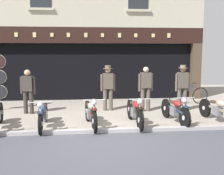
# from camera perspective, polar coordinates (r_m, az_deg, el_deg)

# --- Properties ---
(ground) EXTENTS (22.01, 22.00, 0.18)m
(ground) POSITION_cam_1_polar(r_m,az_deg,el_deg) (6.58, -1.64, -12.59)
(ground) COLOR gray
(shop_facade) EXTENTS (10.31, 4.42, 6.35)m
(shop_facade) POSITION_cam_1_polar(r_m,az_deg,el_deg) (14.16, -3.96, 5.58)
(shop_facade) COLOR black
(shop_facade) RESTS_ON ground
(motorcycle_left) EXTENTS (0.62, 2.00, 0.90)m
(motorcycle_left) POSITION_cam_1_polar(r_m,az_deg,el_deg) (8.18, -14.44, -5.48)
(motorcycle_left) COLOR black
(motorcycle_left) RESTS_ON ground
(motorcycle_center_left) EXTENTS (0.62, 2.00, 0.93)m
(motorcycle_center_left) POSITION_cam_1_polar(r_m,az_deg,el_deg) (8.08, -4.52, -5.28)
(motorcycle_center_left) COLOR black
(motorcycle_center_left) RESTS_ON ground
(motorcycle_center) EXTENTS (0.62, 2.09, 0.92)m
(motorcycle_center) POSITION_cam_1_polar(r_m,az_deg,el_deg) (8.27, 4.88, -4.98)
(motorcycle_center) COLOR black
(motorcycle_center) RESTS_ON ground
(motorcycle_center_right) EXTENTS (0.62, 2.01, 0.92)m
(motorcycle_center_right) POSITION_cam_1_polar(r_m,az_deg,el_deg) (8.70, 13.22, -4.57)
(motorcycle_center_right) COLOR black
(motorcycle_center_right) RESTS_ON ground
(motorcycle_right) EXTENTS (0.62, 2.07, 0.91)m
(motorcycle_right) POSITION_cam_1_polar(r_m,az_deg,el_deg) (9.13, 21.55, -4.35)
(motorcycle_right) COLOR black
(motorcycle_right) RESTS_ON ground
(salesman_left) EXTENTS (0.55, 0.29, 1.59)m
(salesman_left) POSITION_cam_1_polar(r_m,az_deg,el_deg) (10.09, -17.40, -0.39)
(salesman_left) COLOR #38332D
(salesman_left) RESTS_ON ground
(shopkeeper_center) EXTENTS (0.56, 0.36, 1.71)m
(shopkeeper_center) POSITION_cam_1_polar(r_m,az_deg,el_deg) (10.15, -0.87, 0.44)
(shopkeeper_center) COLOR brown
(shopkeeper_center) RESTS_ON ground
(salesman_right) EXTENTS (0.56, 0.26, 1.67)m
(salesman_right) POSITION_cam_1_polar(r_m,az_deg,el_deg) (10.10, 7.15, 0.16)
(salesman_right) COLOR brown
(salesman_right) RESTS_ON ground
(assistant_far_right) EXTENTS (0.56, 0.34, 1.73)m
(assistant_far_right) POSITION_cam_1_polar(r_m,az_deg,el_deg) (10.38, 14.70, 0.37)
(assistant_far_right) COLOR brown
(assistant_far_right) RESTS_ON ground
(tyre_sign_pole) EXTENTS (0.53, 0.06, 2.29)m
(tyre_sign_pole) POSITION_cam_1_polar(r_m,az_deg,el_deg) (11.03, -22.74, 2.00)
(tyre_sign_pole) COLOR #232328
(tyre_sign_pole) RESTS_ON ground
(advert_board_near) EXTENTS (0.72, 0.03, 1.09)m
(advert_board_near) POSITION_cam_1_polar(r_m,az_deg,el_deg) (12.66, 2.16, 5.66)
(advert_board_near) COLOR beige
(advert_board_far) EXTENTS (0.78, 0.03, 1.08)m
(advert_board_far) POSITION_cam_1_polar(r_m,az_deg,el_deg) (12.84, 6.58, 5.78)
(advert_board_far) COLOR beige
(leaning_bicycle) EXTENTS (1.77, 0.50, 0.95)m
(leaning_bicycle) POSITION_cam_1_polar(r_m,az_deg,el_deg) (11.94, 15.98, -1.57)
(leaning_bicycle) COLOR black
(leaning_bicycle) RESTS_ON ground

